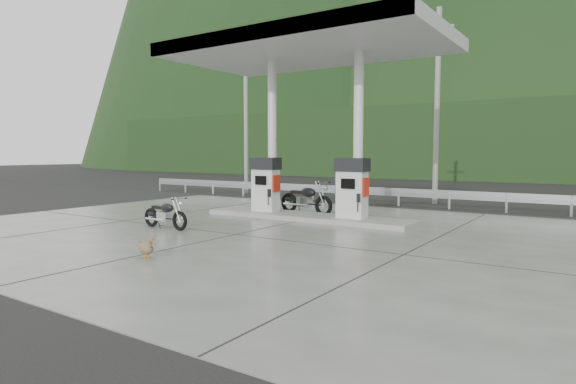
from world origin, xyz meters
The scene contains 17 objects.
ground centered at (0.00, 0.00, 0.00)m, with size 160.00×160.00×0.00m, color black.
forecourt_apron centered at (0.00, 0.00, 0.01)m, with size 18.00×14.00×0.02m, color slate.
pump_island centered at (0.00, 2.50, 0.10)m, with size 7.00×1.40×0.15m, color gray.
gas_pump_left centered at (-1.60, 2.50, 1.07)m, with size 0.95×0.55×1.80m, color silver, non-canonical shape.
gas_pump_right centered at (1.60, 2.50, 1.07)m, with size 0.95×0.55×1.80m, color silver, non-canonical shape.
canopy_column_left centered at (-1.60, 2.90, 2.67)m, with size 0.30×0.30×5.00m, color silver.
canopy_column_right centered at (1.60, 2.90, 2.67)m, with size 0.30×0.30×5.00m, color silver.
canopy_roof centered at (0.00, 2.50, 5.37)m, with size 8.50×5.00×0.40m, color silver.
guardrail centered at (0.00, 8.00, 0.71)m, with size 26.00×0.16×1.42m, color #ACB0B4, non-canonical shape.
road centered at (0.00, 11.50, 0.00)m, with size 60.00×7.00×0.01m, color black.
utility_pole_a centered at (-8.00, 9.50, 4.00)m, with size 0.22×0.22×8.00m, color gray.
utility_pole_b centered at (2.00, 9.50, 4.00)m, with size 0.22×0.22×8.00m, color gray.
tree_band centered at (0.00, 30.00, 3.00)m, with size 80.00×6.00×6.00m, color black.
forested_hills centered at (0.00, 60.00, 0.00)m, with size 100.00×40.00×140.00m, color black, non-canonical shape.
motorcycle_left centered at (-2.27, -1.32, 0.41)m, with size 1.63×0.51×0.77m, color black, non-canonical shape.
motorcycle_right centered at (-0.65, 3.53, 0.52)m, with size 2.10×0.66×0.99m, color black, non-canonical shape.
duck centered at (0.35, -4.20, 0.22)m, with size 0.57×0.16×0.41m, color brown, non-canonical shape.
Camera 1 is at (7.93, -10.49, 2.12)m, focal length 30.00 mm.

